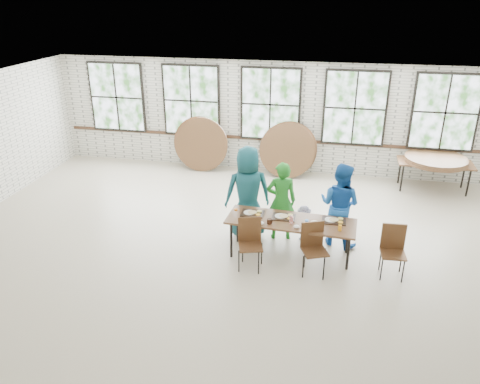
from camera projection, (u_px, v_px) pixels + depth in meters
The scene contains 13 objects.
room at pixel (270, 106), 12.48m from camera, with size 12.00×12.00×12.00m.
dining_table at pixel (291, 223), 8.75m from camera, with size 2.45×0.95×0.74m.
chair_near_left at pixel (250, 239), 8.47m from camera, with size 0.52×0.50×0.95m.
chair_near_right at pixel (313, 244), 8.30m from camera, with size 0.54×0.53×0.95m.
chair_spare at pixel (393, 246), 8.23m from camera, with size 0.44×0.43×0.95m.
adult_teal at pixel (248, 192), 9.40m from camera, with size 0.93×0.61×1.91m, color #19535F.
adult_green at pixel (281, 201), 9.33m from camera, with size 0.60×0.39×1.64m, color #1F7621.
toddler at pixel (303, 223), 9.42m from camera, with size 0.49×0.28×0.75m, color #1A1239.
adult_blue at pixel (339, 205), 9.11m from camera, with size 0.83×0.64×1.70m, color #1752A4.
storage_table at pixel (435, 164), 11.67m from camera, with size 1.81×0.78×0.74m.
tabletop_clutter at pixel (295, 220), 8.69m from camera, with size 1.98×0.62×0.11m.
round_tops_stacked at pixel (436, 160), 11.62m from camera, with size 1.50×1.50×0.13m.
round_tops_leaning at pixel (244, 147), 12.77m from camera, with size 4.00×0.50×1.49m.
Camera 1 is at (1.69, -7.83, 4.73)m, focal length 35.00 mm.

